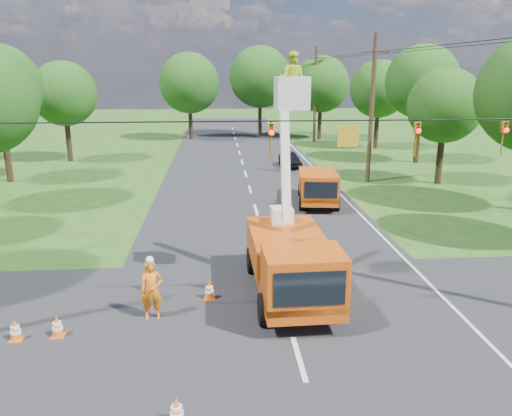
{
  "coord_description": "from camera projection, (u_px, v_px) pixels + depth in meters",
  "views": [
    {
      "loc": [
        -2.13,
        -11.91,
        7.69
      ],
      "look_at": [
        -0.69,
        6.27,
        2.6
      ],
      "focal_mm": 35.0,
      "sensor_mm": 36.0,
      "label": 1
    }
  ],
  "objects": [
    {
      "name": "ground",
      "position": [
        250.0,
        190.0,
        32.87
      ],
      "size": [
        140.0,
        140.0,
        0.0
      ],
      "primitive_type": "plane",
      "color": "#244B16",
      "rests_on": "ground"
    },
    {
      "name": "road_main",
      "position": [
        250.0,
        190.0,
        32.87
      ],
      "size": [
        12.0,
        100.0,
        0.06
      ],
      "primitive_type": "cube",
      "color": "black",
      "rests_on": "ground"
    },
    {
      "name": "road_cross",
      "position": [
        289.0,
        324.0,
        15.59
      ],
      "size": [
        56.0,
        10.0,
        0.07
      ],
      "primitive_type": "cube",
      "color": "black",
      "rests_on": "ground"
    },
    {
      "name": "edge_line",
      "position": [
        334.0,
        188.0,
        33.29
      ],
      "size": [
        0.12,
        90.0,
        0.02
      ],
      "primitive_type": "cube",
      "color": "silver",
      "rests_on": "ground"
    },
    {
      "name": "bucket_truck",
      "position": [
        291.0,
        250.0,
        17.07
      ],
      "size": [
        2.76,
        6.64,
        8.25
      ],
      "rotation": [
        0.0,
        0.0,
        0.02
      ],
      "color": "#C2470D",
      "rests_on": "ground"
    },
    {
      "name": "second_truck",
      "position": [
        318.0,
        186.0,
        29.25
      ],
      "size": [
        2.88,
        5.82,
        2.09
      ],
      "rotation": [
        0.0,
        0.0,
        -0.15
      ],
      "color": "#C2470D",
      "rests_on": "ground"
    },
    {
      "name": "ground_worker",
      "position": [
        152.0,
        290.0,
        15.67
      ],
      "size": [
        0.79,
        0.59,
        1.97
      ],
      "primitive_type": "imported",
      "rotation": [
        0.0,
        0.0,
        0.18
      ],
      "color": "orange",
      "rests_on": "ground"
    },
    {
      "name": "distant_car",
      "position": [
        290.0,
        159.0,
        40.42
      ],
      "size": [
        1.7,
        3.77,
        1.26
      ],
      "primitive_type": "imported",
      "rotation": [
        0.0,
        0.0,
        0.06
      ],
      "color": "black",
      "rests_on": "ground"
    },
    {
      "name": "traffic_cone_0",
      "position": [
        177.0,
        411.0,
        11.08
      ],
      "size": [
        0.38,
        0.38,
        0.71
      ],
      "color": "orange",
      "rests_on": "ground"
    },
    {
      "name": "traffic_cone_2",
      "position": [
        321.0,
        257.0,
        20.2
      ],
      "size": [
        0.38,
        0.38,
        0.71
      ],
      "color": "orange",
      "rests_on": "ground"
    },
    {
      "name": "traffic_cone_3",
      "position": [
        301.0,
        220.0,
        25.07
      ],
      "size": [
        0.38,
        0.38,
        0.71
      ],
      "color": "orange",
      "rests_on": "ground"
    },
    {
      "name": "traffic_cone_4",
      "position": [
        57.0,
        326.0,
        14.74
      ],
      "size": [
        0.38,
        0.38,
        0.71
      ],
      "color": "orange",
      "rests_on": "ground"
    },
    {
      "name": "traffic_cone_5",
      "position": [
        15.0,
        330.0,
        14.53
      ],
      "size": [
        0.38,
        0.38,
        0.71
      ],
      "color": "orange",
      "rests_on": "ground"
    },
    {
      "name": "traffic_cone_7",
      "position": [
        325.0,
        199.0,
        29.19
      ],
      "size": [
        0.38,
        0.38,
        0.71
      ],
      "color": "orange",
      "rests_on": "ground"
    },
    {
      "name": "traffic_cone_8",
      "position": [
        209.0,
        290.0,
        17.17
      ],
      "size": [
        0.38,
        0.38,
        0.71
      ],
      "color": "orange",
      "rests_on": "ground"
    },
    {
      "name": "pole_right_mid",
      "position": [
        372.0,
        108.0,
        34.06
      ],
      "size": [
        1.8,
        0.3,
        10.0
      ],
      "color": "#4C3823",
      "rests_on": "ground"
    },
    {
      "name": "pole_right_far",
      "position": [
        315.0,
        94.0,
        53.26
      ],
      "size": [
        1.8,
        0.3,
        10.0
      ],
      "color": "#4C3823",
      "rests_on": "ground"
    },
    {
      "name": "signal_span",
      "position": [
        370.0,
        135.0,
        14.17
      ],
      "size": [
        18.0,
        0.29,
        1.07
      ],
      "color": "black",
      "rests_on": "ground"
    },
    {
      "name": "tree_left_f",
      "position": [
        64.0,
        94.0,
        41.74
      ],
      "size": [
        5.4,
        5.4,
        8.4
      ],
      "color": "#382616",
      "rests_on": "ground"
    },
    {
      "name": "tree_right_c",
      "position": [
        445.0,
        106.0,
        33.4
      ],
      "size": [
        5.0,
        5.0,
        7.83
      ],
      "color": "#382616",
      "rests_on": "ground"
    },
    {
      "name": "tree_right_d",
      "position": [
        422.0,
        82.0,
        40.84
      ],
      "size": [
        6.0,
        6.0,
        9.7
      ],
      "color": "#382616",
      "rests_on": "ground"
    },
    {
      "name": "tree_right_e",
      "position": [
        379.0,
        89.0,
        48.68
      ],
      "size": [
        5.6,
        5.6,
        8.63
      ],
      "color": "#382616",
      "rests_on": "ground"
    },
    {
      "name": "tree_far_a",
      "position": [
        189.0,
        83.0,
        54.83
      ],
      "size": [
        6.6,
        6.6,
        9.5
      ],
      "color": "#382616",
      "rests_on": "ground"
    },
    {
      "name": "tree_far_b",
      "position": [
        260.0,
        77.0,
        57.19
      ],
      "size": [
        7.0,
        7.0,
        10.32
      ],
      "color": "#382616",
      "rests_on": "ground"
    },
    {
      "name": "tree_far_c",
      "position": [
        321.0,
        84.0,
        55.0
      ],
      "size": [
        6.2,
        6.2,
        9.18
      ],
      "color": "#382616",
      "rests_on": "ground"
    }
  ]
}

